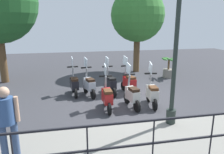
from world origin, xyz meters
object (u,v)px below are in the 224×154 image
(potted_palm, at_px, (168,69))
(lamp_post_near, at_px, (175,59))
(scooter_near_0, at_px, (152,93))
(scooter_near_1, at_px, (132,95))
(scooter_far_1, at_px, (110,83))
(scooter_far_3, at_px, (74,84))
(scooter_far_2, at_px, (89,85))
(scooter_near_2, at_px, (107,97))
(tree_distant, at_px, (138,15))
(scooter_far_0, at_px, (129,82))
(pedestrian_distant, at_px, (7,119))

(potted_palm, bearing_deg, lamp_post_near, 155.01)
(scooter_near_0, xyz_separation_m, scooter_near_1, (-0.01, 0.74, 0.00))
(scooter_near_0, distance_m, scooter_far_1, 1.96)
(scooter_far_3, bearing_deg, lamp_post_near, -148.84)
(scooter_near_0, relative_size, scooter_near_1, 1.00)
(lamp_post_near, xyz_separation_m, potted_palm, (5.34, -2.49, -1.54))
(scooter_far_2, bearing_deg, potted_palm, -79.11)
(lamp_post_near, bearing_deg, potted_palm, -24.99)
(scooter_near_1, relative_size, scooter_near_2, 1.00)
(scooter_near_1, height_order, scooter_far_3, same)
(tree_distant, distance_m, scooter_far_0, 5.03)
(scooter_far_0, relative_size, scooter_far_1, 1.00)
(scooter_near_2, bearing_deg, scooter_far_2, 15.89)
(scooter_far_0, distance_m, scooter_far_1, 0.81)
(scooter_near_2, distance_m, scooter_far_3, 2.08)
(scooter_near_2, bearing_deg, scooter_far_1, -14.68)
(potted_palm, xyz_separation_m, scooter_far_2, (-2.15, 4.47, 0.04))
(potted_palm, height_order, scooter_far_0, scooter_far_0)
(scooter_far_1, height_order, scooter_far_3, same)
(scooter_near_1, xyz_separation_m, scooter_far_1, (1.55, 0.47, 0.00))
(scooter_near_1, distance_m, scooter_far_3, 2.61)
(scooter_near_2, bearing_deg, potted_palm, -47.33)
(scooter_far_0, bearing_deg, scooter_far_3, 69.15)
(scooter_near_2, distance_m, scooter_far_1, 1.64)
(tree_distant, relative_size, scooter_far_3, 3.13)
(pedestrian_distant, relative_size, scooter_far_3, 1.03)
(pedestrian_distant, xyz_separation_m, scooter_far_1, (4.12, -2.89, -0.60))
(pedestrian_distant, relative_size, scooter_far_2, 1.03)
(pedestrian_distant, distance_m, scooter_near_1, 4.28)
(scooter_far_0, bearing_deg, pedestrian_distant, 122.69)
(scooter_near_0, bearing_deg, scooter_far_0, 20.84)
(scooter_far_0, xyz_separation_m, scooter_far_3, (0.21, 2.25, 0.00))
(scooter_near_0, bearing_deg, tree_distant, -5.91)
(potted_palm, distance_m, scooter_far_0, 3.52)
(potted_palm, height_order, scooter_far_3, scooter_far_3)
(scooter_far_3, bearing_deg, scooter_far_0, -101.10)
(pedestrian_distant, xyz_separation_m, scooter_far_3, (4.34, -1.45, -0.60))
(lamp_post_near, xyz_separation_m, scooter_far_3, (3.42, 2.56, -1.50))
(scooter_far_0, height_order, scooter_far_1, same)
(pedestrian_distant, bearing_deg, lamp_post_near, 97.37)
(tree_distant, bearing_deg, scooter_near_2, 153.02)
(pedestrian_distant, xyz_separation_m, potted_palm, (6.26, -6.50, -0.63))
(pedestrian_distant, distance_m, tree_distant, 9.83)
(tree_distant, height_order, scooter_near_0, tree_distant)
(scooter_near_1, bearing_deg, scooter_far_1, 8.88)
(scooter_near_0, height_order, scooter_far_1, same)
(lamp_post_near, relative_size, scooter_near_1, 2.70)
(potted_palm, bearing_deg, scooter_near_0, 146.86)
(scooter_near_0, relative_size, scooter_far_3, 1.00)
(pedestrian_distant, distance_m, scooter_far_1, 5.07)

